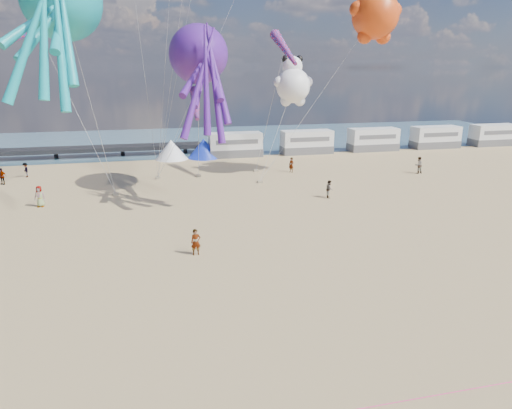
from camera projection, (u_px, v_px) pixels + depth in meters
name	position (u px, v px, depth m)	size (l,w,h in m)	color
ground	(272.00, 333.00, 19.38)	(120.00, 120.00, 0.00)	tan
water	(179.00, 140.00, 70.65)	(120.00, 120.00, 0.00)	#3B5E72
motorhome_0	(235.00, 145.00, 57.55)	(6.60, 2.50, 3.00)	silver
motorhome_1	(307.00, 142.00, 59.63)	(6.60, 2.50, 3.00)	silver
motorhome_2	(373.00, 139.00, 61.71)	(6.60, 2.50, 3.00)	silver
motorhome_3	(435.00, 137.00, 63.79)	(6.60, 2.50, 3.00)	silver
motorhome_4	(494.00, 135.00, 65.88)	(6.60, 2.50, 3.00)	silver
tent_white	(171.00, 150.00, 55.88)	(4.00, 4.00, 2.40)	white
tent_blue	(204.00, 148.00, 56.76)	(4.00, 4.00, 2.40)	#1933CC
standing_person	(196.00, 242.00, 27.33)	(0.59, 0.39, 1.61)	tan
beachgoer_1	(418.00, 165.00, 48.46)	(0.87, 0.56, 1.78)	#7F6659
beachgoer_2	(26.00, 170.00, 46.87)	(0.72, 0.56, 1.49)	#7F6659
beachgoer_3	(2.00, 176.00, 43.82)	(1.05, 0.60, 1.63)	#7F6659
beachgoer_5	(291.00, 165.00, 48.95)	(1.51, 0.48, 1.62)	#7F6659
beachgoer_6	(40.00, 196.00, 36.80)	(0.63, 0.42, 1.74)	#7F6659
beachgoer_7	(329.00, 189.00, 39.42)	(0.75, 0.49, 1.54)	#7F6659
sandbag_a	(116.00, 194.00, 40.42)	(0.50, 0.35, 0.22)	gray
sandbag_b	(199.00, 175.00, 47.27)	(0.50, 0.35, 0.22)	gray
sandbag_c	(260.00, 182.00, 44.71)	(0.50, 0.35, 0.22)	gray
sandbag_d	(256.00, 171.00, 49.54)	(0.50, 0.35, 0.22)	gray
sandbag_e	(158.00, 178.00, 46.34)	(0.50, 0.35, 0.22)	gray
kite_octopus_teal	(62.00, 0.00, 30.21)	(4.41, 10.29, 11.76)	#1298A3
kite_octopus_purple	(198.00, 54.00, 38.33)	(4.29, 10.02, 11.45)	#4E1B85
kite_panda	(293.00, 86.00, 45.00)	(4.10, 3.85, 5.78)	white
kite_teddy_orange	(375.00, 15.00, 42.62)	(5.34, 5.03, 7.54)	#E54511
windsock_left	(36.00, 26.00, 36.61)	(1.10, 7.62, 7.62)	red
windsock_mid	(285.00, 48.00, 42.59)	(1.00, 6.69, 6.69)	red
windsock_right	(196.00, 104.00, 37.24)	(0.90, 4.26, 4.26)	red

